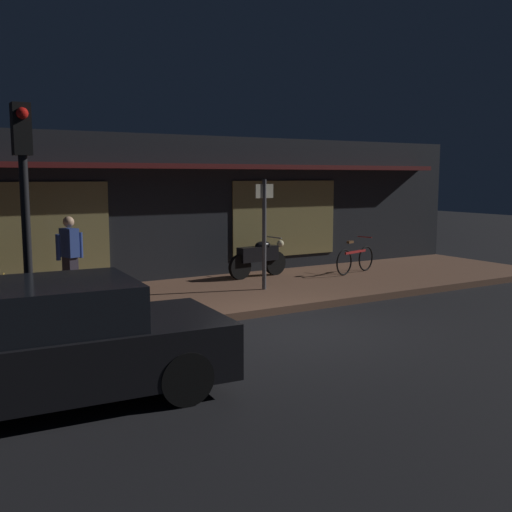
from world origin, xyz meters
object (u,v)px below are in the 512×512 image
at_px(person_photographer, 70,256).
at_px(sign_post, 264,228).
at_px(parked_car_near, 47,344).
at_px(traffic_light_pole, 24,187).
at_px(motorcycle, 259,257).
at_px(bicycle_parked, 355,259).

height_order(person_photographer, sign_post, sign_post).
bearing_deg(sign_post, parked_car_near, -143.31).
xyz_separation_m(traffic_light_pole, parked_car_near, (-0.14, -1.74, -1.77)).
relative_size(motorcycle, sign_post, 0.71).
bearing_deg(sign_post, bicycle_parked, 12.40).
bearing_deg(bicycle_parked, traffic_light_pole, -160.36).
xyz_separation_m(person_photographer, sign_post, (3.89, -1.18, 0.48)).
bearing_deg(parked_car_near, sign_post, 36.69).
height_order(traffic_light_pole, parked_car_near, traffic_light_pole).
bearing_deg(parked_car_near, motorcycle, 41.65).
height_order(person_photographer, traffic_light_pole, traffic_light_pole).
bearing_deg(person_photographer, traffic_light_pole, -112.16).
distance_m(motorcycle, traffic_light_pole, 7.39).
relative_size(traffic_light_pole, parked_car_near, 0.85).
bearing_deg(traffic_light_pole, parked_car_near, -94.75).
height_order(sign_post, traffic_light_pole, traffic_light_pole).
distance_m(motorcycle, person_photographer, 4.66).
distance_m(person_photographer, sign_post, 4.09).
xyz_separation_m(bicycle_parked, sign_post, (-3.17, -0.70, 1.00)).
relative_size(bicycle_parked, sign_post, 0.67).
relative_size(sign_post, traffic_light_pole, 0.67).
bearing_deg(person_photographer, motorcycle, 3.41).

